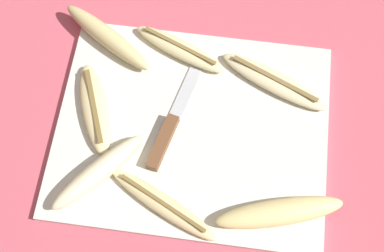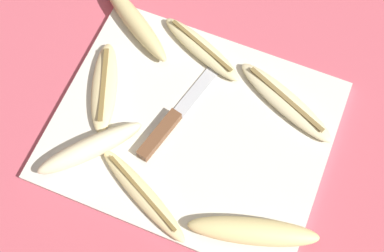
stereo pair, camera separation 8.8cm
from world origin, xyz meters
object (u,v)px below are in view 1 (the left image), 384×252
Objects in this scene: banana_cream_curved at (274,82)px; banana_soft_right at (180,49)px; knife at (168,130)px; banana_spotted_left at (107,37)px; banana_ripe_center at (95,108)px; banana_pale_long at (98,172)px; banana_golden_short at (279,212)px; banana_mellow_near at (163,204)px.

banana_soft_right reaches higher than banana_cream_curved.
knife is 1.26× the size of banana_spotted_left.
banana_pale_long reaches higher than banana_ripe_center.
banana_spotted_left is 0.13m from banana_soft_right.
banana_golden_short is 0.18m from banana_mellow_near.
banana_pale_long reaches higher than banana_golden_short.
banana_pale_long reaches higher than banana_cream_curved.
knife is 1.16× the size of banana_cream_curved.
banana_cream_curved is 1.13× the size of banana_soft_right.
banana_spotted_left is at bearing 92.16° from banana_ripe_center.
banana_golden_short is at bearing -54.58° from banana_soft_right.
knife is at bearing 42.65° from banana_pale_long.
banana_soft_right is (0.13, -0.00, -0.01)m from banana_spotted_left.
knife is 1.46× the size of banana_pale_long.
banana_golden_short is 1.28× the size of banana_pale_long.
banana_spotted_left is at bearing 139.68° from banana_golden_short.
knife is 1.31× the size of banana_soft_right.
banana_spotted_left is at bearing 116.85° from banana_mellow_near.
banana_pale_long is at bearing -142.70° from banana_cream_curved.
banana_soft_right is (0.13, 0.13, 0.00)m from banana_ripe_center.
banana_pale_long is at bearing 161.46° from banana_mellow_near.
banana_ripe_center is 0.14m from banana_spotted_left.
banana_ripe_center is at bearing 105.15° from banana_pale_long.
banana_mellow_near is 1.08× the size of banana_soft_right.
banana_ripe_center is 1.09× the size of banana_pale_long.
banana_spotted_left is (-0.01, 0.14, 0.01)m from banana_ripe_center.
banana_pale_long is at bearing -111.48° from banana_soft_right.
banana_soft_right reaches higher than knife.
banana_mellow_near reaches higher than knife.
banana_cream_curved reaches higher than banana_mellow_near.
banana_cream_curved is 1.25× the size of banana_pale_long.
banana_cream_curved is at bearing 37.30° from banana_pale_long.
banana_cream_curved is at bearing 47.60° from knife.
banana_ripe_center is (-0.14, 0.15, 0.00)m from banana_mellow_near.
banana_soft_right is at bearing 125.42° from banana_golden_short.
banana_pale_long is (0.03, -0.11, 0.01)m from banana_ripe_center.
banana_golden_short reaches higher than banana_ripe_center.
banana_pale_long is (-0.10, -0.09, 0.01)m from knife.
banana_spotted_left reaches higher than knife.
banana_golden_short is 1.15× the size of banana_soft_right.
banana_spotted_left reaches higher than banana_ripe_center.
banana_ripe_center is 0.95× the size of banana_spotted_left.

